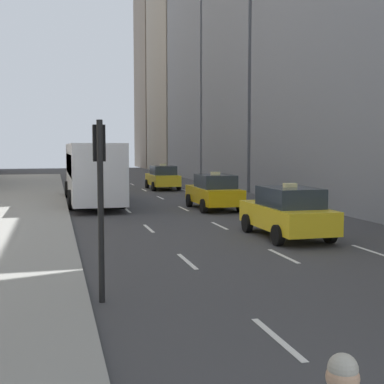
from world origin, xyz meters
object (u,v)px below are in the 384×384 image
taxi_third (287,212)px  traffic_light_pole (100,181)px  taxi_lead (214,192)px  city_bus (92,170)px  taxi_second (163,177)px

taxi_third → traffic_light_pole: size_ratio=1.22×
taxi_lead → city_bus: 7.38m
taxi_lead → city_bus: bearing=140.1°
taxi_second → taxi_third: 21.39m
taxi_third → city_bus: size_ratio=0.38×
traffic_light_pole → taxi_second: bearing=76.1°
taxi_lead → traffic_light_pole: traffic_light_pole is taller
taxi_second → taxi_third: (0.00, -21.39, 0.00)m
taxi_lead → taxi_third: bearing=-90.0°
taxi_second → city_bus: (-5.61, -8.17, 0.91)m
taxi_third → city_bus: (-5.61, 13.22, 0.91)m
taxi_lead → taxi_second: bearing=90.0°
taxi_second → taxi_lead: bearing=-90.0°
taxi_second → traffic_light_pole: size_ratio=1.22×
traffic_light_pole → taxi_third: bearing=41.6°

